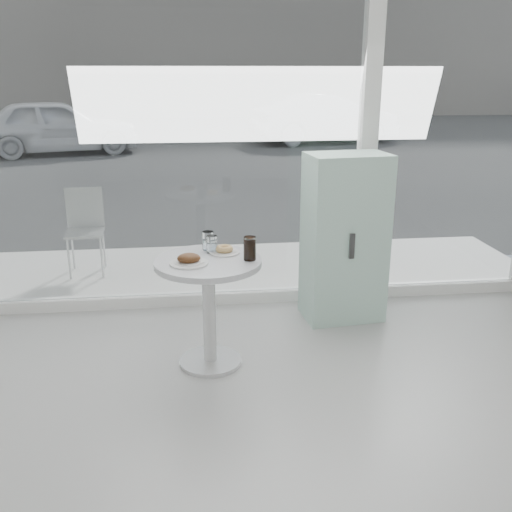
{
  "coord_description": "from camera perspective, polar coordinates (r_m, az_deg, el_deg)",
  "views": [
    {
      "loc": [
        -0.6,
        -1.71,
        1.97
      ],
      "look_at": [
        -0.2,
        1.7,
        0.85
      ],
      "focal_mm": 40.0,
      "sensor_mm": 36.0,
      "label": 1
    }
  ],
  "objects": [
    {
      "name": "far_building",
      "position": [
        26.8,
        -5.89,
        22.32
      ],
      "size": [
        40.0,
        2.0,
        8.0
      ],
      "primitive_type": "cube",
      "color": "gray",
      "rests_on": "ground"
    },
    {
      "name": "cola_glass",
      "position": [
        3.77,
        -0.64,
        0.72
      ],
      "size": [
        0.08,
        0.08,
        0.16
      ],
      "color": "white",
      "rests_on": "main_table"
    },
    {
      "name": "car_silver",
      "position": [
        16.7,
        6.86,
        13.48
      ],
      "size": [
        4.29,
        2.24,
        1.35
      ],
      "primitive_type": "imported",
      "rotation": [
        0.0,
        0.0,
        1.78
      ],
      "color": "#A0A2A8",
      "rests_on": "street"
    },
    {
      "name": "water_tumbler_b",
      "position": [
        4.01,
        -4.82,
        1.44
      ],
      "size": [
        0.08,
        0.08,
        0.13
      ],
      "color": "white",
      "rests_on": "main_table"
    },
    {
      "name": "storefront",
      "position": [
        4.77,
        1.48,
        14.94
      ],
      "size": [
        5.0,
        0.14,
        3.0
      ],
      "color": "white",
      "rests_on": "ground"
    },
    {
      "name": "water_tumbler_a",
      "position": [
        3.94,
        -4.43,
        1.08
      ],
      "size": [
        0.07,
        0.07,
        0.12
      ],
      "color": "white",
      "rests_on": "main_table"
    },
    {
      "name": "main_table",
      "position": [
        3.88,
        -4.76,
        -3.46
      ],
      "size": [
        0.72,
        0.72,
        0.77
      ],
      "color": "silver",
      "rests_on": "ground"
    },
    {
      "name": "room_shell",
      "position": [
        1.3,
        21.64,
        13.99
      ],
      "size": [
        6.0,
        6.0,
        6.0
      ],
      "color": "silver",
      "rests_on": "ground"
    },
    {
      "name": "street",
      "position": [
        17.83,
        -4.87,
        11.65
      ],
      "size": [
        40.0,
        24.0,
        0.0
      ],
      "primitive_type": "cube",
      "color": "#353535",
      "rests_on": "ground"
    },
    {
      "name": "patio_deck",
      "position": [
        5.88,
        -0.47,
        -1.27
      ],
      "size": [
        5.6,
        1.6,
        0.05
      ],
      "primitive_type": "cube",
      "color": "white",
      "rests_on": "ground"
    },
    {
      "name": "plate_donut",
      "position": [
        3.93,
        -3.18,
        0.56
      ],
      "size": [
        0.21,
        0.21,
        0.05
      ],
      "color": "silver",
      "rests_on": "main_table"
    },
    {
      "name": "car_white",
      "position": [
        15.12,
        -19.37,
        12.14
      ],
      "size": [
        4.2,
        2.5,
        1.34
      ],
      "primitive_type": "imported",
      "rotation": [
        0.0,
        0.0,
        1.82
      ],
      "color": "silver",
      "rests_on": "street"
    },
    {
      "name": "patio_chair",
      "position": [
        5.86,
        -16.71,
        2.97
      ],
      "size": [
        0.38,
        0.38,
        0.83
      ],
      "rotation": [
        0.0,
        0.0,
        0.06
      ],
      "color": "silver",
      "rests_on": "patio_deck"
    },
    {
      "name": "mint_cabinet",
      "position": [
        4.66,
        8.83,
        1.76
      ],
      "size": [
        0.67,
        0.48,
        1.36
      ],
      "rotation": [
        0.0,
        0.0,
        0.11
      ],
      "color": "#A3D0BD",
      "rests_on": "ground"
    },
    {
      "name": "plate_fritter",
      "position": [
        3.73,
        -6.67,
        -0.39
      ],
      "size": [
        0.25,
        0.25,
        0.07
      ],
      "color": "silver",
      "rests_on": "main_table"
    }
  ]
}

